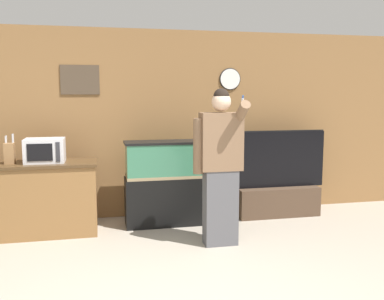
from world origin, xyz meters
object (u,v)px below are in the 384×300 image
(aquarium_on_stand, at_px, (168,183))
(person_standing, at_px, (220,165))
(counter_island, at_px, (37,199))
(knife_block, at_px, (10,153))
(tv_on_stand, at_px, (277,191))
(microwave, at_px, (45,150))

(aquarium_on_stand, relative_size, person_standing, 0.64)
(counter_island, distance_m, person_standing, 2.29)
(knife_block, relative_size, person_standing, 0.20)
(aquarium_on_stand, xyz_separation_m, tv_on_stand, (1.57, 0.08, -0.20))
(counter_island, relative_size, person_standing, 0.81)
(counter_island, bearing_deg, aquarium_on_stand, 3.14)
(person_standing, bearing_deg, aquarium_on_stand, 116.41)
(counter_island, distance_m, knife_block, 0.64)
(counter_island, height_order, person_standing, person_standing)
(counter_island, height_order, microwave, microwave)
(knife_block, distance_m, person_standing, 2.50)
(tv_on_stand, bearing_deg, knife_block, -176.85)
(tv_on_stand, bearing_deg, person_standing, -138.90)
(knife_block, bearing_deg, microwave, 4.29)
(aquarium_on_stand, height_order, person_standing, person_standing)
(knife_block, xyz_separation_m, person_standing, (2.37, -0.79, -0.10))
(aquarium_on_stand, height_order, tv_on_stand, tv_on_stand)
(tv_on_stand, bearing_deg, counter_island, -176.98)
(counter_island, distance_m, microwave, 0.60)
(counter_island, xyz_separation_m, tv_on_stand, (3.21, 0.17, -0.10))
(counter_island, height_order, knife_block, knife_block)
(tv_on_stand, xyz_separation_m, person_standing, (-1.12, -0.98, 0.57))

